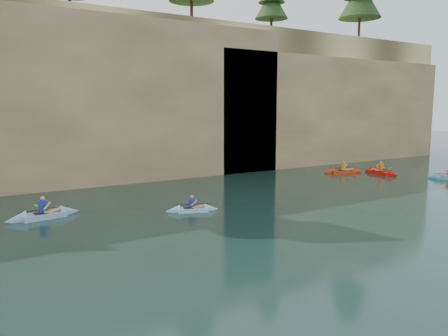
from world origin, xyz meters
TOP-DOWN VIEW (x-y plane):
  - ground at (0.00, 0.00)m, footprint 160.00×160.00m
  - cliff at (0.00, 30.00)m, footprint 70.00×16.00m
  - cliff_slab_center at (2.00, 22.60)m, footprint 24.00×2.40m
  - cliff_slab_east at (22.00, 22.60)m, footprint 26.00×2.40m
  - sea_cave_center at (-4.00, 21.95)m, footprint 3.50×1.00m
  - sea_cave_east at (10.00, 21.95)m, footprint 5.00×1.00m
  - kayaker_ltblue_near at (1.51, 12.30)m, footprint 2.70×1.99m
  - kayaker_red_far at (19.41, 15.35)m, footprint 2.47×3.48m
  - kayaker_ltblue_mid at (-4.97, 14.80)m, footprint 3.49×2.53m
  - kayaker_extra_east at (17.34, 17.22)m, footprint 3.18×2.17m

SIDE VIEW (x-z plane):
  - ground at x=0.00m, z-range 0.00..0.00m
  - kayaker_ltblue_near at x=1.51m, z-range -0.39..0.65m
  - kayaker_extra_east at x=17.34m, z-range -0.46..0.76m
  - kayaker_red_far at x=19.41m, z-range -0.48..0.78m
  - kayaker_ltblue_mid at x=-4.97m, z-range -0.49..0.81m
  - sea_cave_center at x=-4.00m, z-range 0.00..3.20m
  - sea_cave_east at x=10.00m, z-range 0.00..4.50m
  - cliff_slab_east at x=22.00m, z-range 0.00..9.84m
  - cliff_slab_center at x=2.00m, z-range 0.00..11.40m
  - cliff at x=0.00m, z-range 0.00..12.00m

